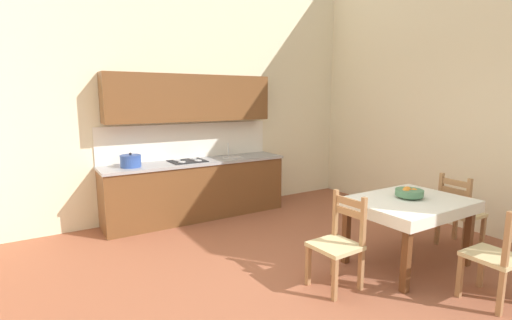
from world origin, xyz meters
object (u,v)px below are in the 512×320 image
at_px(dining_chair_window_side, 459,213).
at_px(fruit_bowl, 409,193).
at_px(dining_chair_tv_side, 338,244).
at_px(dining_chair_camera_side, 498,257).
at_px(dining_table, 409,211).
at_px(kitchen_cabinetry, 195,163).

distance_m(dining_chair_window_side, fruit_bowl, 1.00).
bearing_deg(dining_chair_tv_side, dining_chair_camera_side, -44.38).
distance_m(dining_table, fruit_bowl, 0.20).
height_order(dining_chair_tv_side, dining_chair_camera_side, same).
xyz_separation_m(kitchen_cabinetry, dining_chair_tv_side, (0.32, -2.80, -0.41)).
bearing_deg(dining_chair_tv_side, dining_chair_window_side, -2.29).
bearing_deg(dining_chair_camera_side, dining_table, 89.59).
relative_size(kitchen_cabinetry, dining_table, 2.21).
height_order(dining_chair_camera_side, fruit_bowl, dining_chair_camera_side).
height_order(kitchen_cabinetry, fruit_bowl, kitchen_cabinetry).
distance_m(dining_chair_tv_side, fruit_bowl, 1.12).
bearing_deg(kitchen_cabinetry, dining_chair_window_side, -51.42).
distance_m(dining_chair_window_side, dining_chair_camera_side, 1.33).
relative_size(dining_chair_tv_side, fruit_bowl, 3.10).
bearing_deg(dining_table, dining_chair_window_side, -2.11).
xyz_separation_m(dining_chair_tv_side, dining_chair_window_side, (1.98, -0.08, 0.00)).
bearing_deg(dining_chair_tv_side, dining_table, -2.47).
xyz_separation_m(kitchen_cabinetry, dining_chair_window_side, (2.30, -2.88, -0.41)).
relative_size(dining_chair_camera_side, fruit_bowl, 3.10).
distance_m(dining_chair_tv_side, dining_chair_window_side, 1.98).
bearing_deg(dining_chair_camera_side, dining_chair_tv_side, 135.62).
distance_m(dining_chair_camera_side, fruit_bowl, 1.05).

